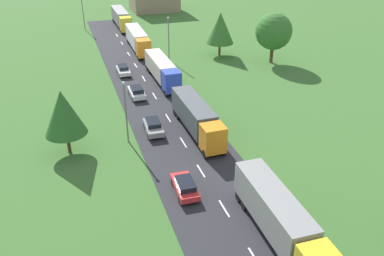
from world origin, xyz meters
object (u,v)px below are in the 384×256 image
at_px(truck_fifth, 121,18).
at_px(tree_oak, 220,28).
at_px(truck_second, 197,117).
at_px(car_fourth, 137,92).
at_px(lamppost_second, 126,109).
at_px(tree_birch, 274,31).
at_px(car_fifth, 123,70).
at_px(tree_ash, 63,113).
at_px(lamppost_third, 169,37).
at_px(lamppost_fourth, 83,10).
at_px(truck_fourth, 138,39).
at_px(truck_third, 162,69).
at_px(car_second, 185,186).
at_px(truck_lead, 281,219).
at_px(car_third, 153,126).

relative_size(truck_fifth, tree_oak, 1.80).
xyz_separation_m(truck_second, car_fourth, (-4.70, 12.71, -1.29)).
xyz_separation_m(lamppost_second, tree_birch, (29.07, 20.17, 1.33)).
xyz_separation_m(car_fourth, car_fifth, (-0.26, 9.85, -0.03)).
distance_m(truck_second, car_fifth, 23.14).
relative_size(truck_fifth, tree_ash, 1.94).
distance_m(truck_second, lamppost_third, 27.24).
height_order(lamppost_fourth, tree_oak, tree_oak).
distance_m(car_fourth, lamppost_fourth, 41.71).
xyz_separation_m(truck_fourth, tree_ash, (-14.71, -34.91, 2.64)).
xyz_separation_m(truck_third, truck_fourth, (-0.29, 17.54, 0.11)).
bearing_deg(car_second, lamppost_third, 76.86).
relative_size(lamppost_third, lamppost_fourth, 1.00).
bearing_deg(tree_ash, lamppost_third, 55.09).
bearing_deg(lamppost_second, truck_fourth, 76.72).
xyz_separation_m(truck_lead, truck_third, (-0.08, 36.69, -0.13)).
height_order(car_third, lamppost_second, lamppost_second).
bearing_deg(lamppost_fourth, truck_lead, -83.19).
bearing_deg(truck_lead, tree_ash, 127.97).
xyz_separation_m(car_second, tree_ash, (-9.84, 11.02, 4.02)).
relative_size(truck_lead, car_third, 2.94).
height_order(truck_second, car_second, truck_second).
relative_size(car_fifth, lamppost_third, 0.53).
distance_m(truck_second, lamppost_second, 8.41).
height_order(truck_fifth, tree_birch, tree_birch).
xyz_separation_m(tree_birch, tree_ash, (-35.61, -20.46, -0.68)).
height_order(truck_second, truck_fourth, truck_fourth).
distance_m(truck_third, lamppost_second, 19.17).
distance_m(truck_fifth, lamppost_third, 27.62).
xyz_separation_m(truck_third, car_fifth, (-5.26, 5.08, -1.25)).
xyz_separation_m(car_fourth, lamppost_third, (8.66, 14.14, 3.56)).
xyz_separation_m(car_third, tree_birch, (25.80, 18.92, 4.66)).
bearing_deg(lamppost_third, car_second, -103.14).
relative_size(car_second, tree_birch, 0.50).
relative_size(truck_lead, car_fourth, 2.94).
bearing_deg(tree_ash, truck_fifth, 74.78).
bearing_deg(truck_fifth, truck_lead, -89.69).
distance_m(truck_fifth, tree_birch, 39.65).
height_order(truck_fifth, lamppost_third, lamppost_third).
bearing_deg(lamppost_third, tree_ash, -124.91).
xyz_separation_m(car_fourth, tree_birch, (25.61, 7.87, 4.65)).
bearing_deg(car_fourth, tree_ash, -128.44).
xyz_separation_m(truck_lead, truck_fourth, (-0.37, 54.23, -0.02)).
xyz_separation_m(car_fifth, tree_ash, (-9.73, -22.45, 4.00)).
distance_m(lamppost_second, lamppost_fourth, 53.70).
relative_size(truck_fifth, car_fourth, 3.20).
relative_size(car_second, car_fourth, 0.98).
relative_size(car_fourth, lamppost_second, 0.60).
xyz_separation_m(truck_lead, truck_second, (-0.38, 19.20, -0.06)).
distance_m(truck_third, lamppost_fourth, 37.70).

